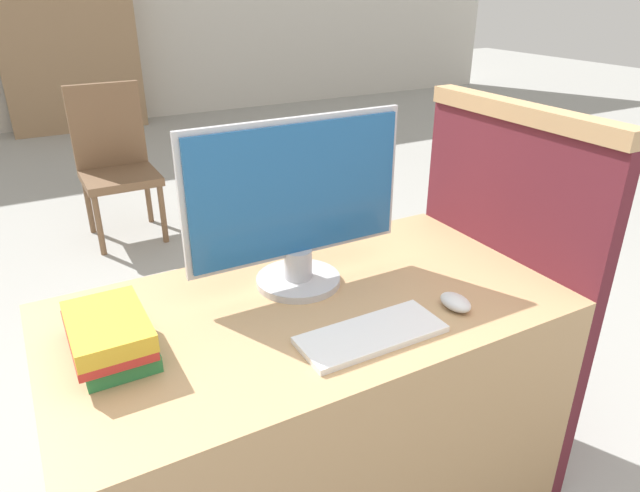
# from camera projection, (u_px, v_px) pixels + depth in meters

# --- Properties ---
(desk) EXTENTS (1.33, 0.72, 0.74)m
(desk) POSITION_uv_depth(u_px,v_px,m) (310.00, 414.00, 1.65)
(desk) COLOR tan
(desk) RESTS_ON ground_plane
(carrel_divider) EXTENTS (0.07, 0.71, 1.20)m
(carrel_divider) POSITION_uv_depth(u_px,v_px,m) (498.00, 287.00, 1.85)
(carrel_divider) COLOR #5B1E28
(carrel_divider) RESTS_ON ground_plane
(monitor) EXTENTS (0.62, 0.23, 0.46)m
(monitor) POSITION_uv_depth(u_px,v_px,m) (297.00, 204.00, 1.50)
(monitor) COLOR #B7B7BC
(monitor) RESTS_ON desk
(keyboard) EXTENTS (0.36, 0.14, 0.02)m
(keyboard) POSITION_uv_depth(u_px,v_px,m) (371.00, 334.00, 1.35)
(keyboard) COLOR white
(keyboard) RESTS_ON desk
(mouse) EXTENTS (0.06, 0.10, 0.04)m
(mouse) POSITION_uv_depth(u_px,v_px,m) (456.00, 302.00, 1.47)
(mouse) COLOR silver
(mouse) RESTS_ON desk
(book_stack) EXTENTS (0.17, 0.28, 0.10)m
(book_stack) POSITION_uv_depth(u_px,v_px,m) (110.00, 335.00, 1.27)
(book_stack) COLOR #2D7F42
(book_stack) RESTS_ON desk
(far_chair) EXTENTS (0.44, 0.44, 0.94)m
(far_chair) POSITION_uv_depth(u_px,v_px,m) (115.00, 158.00, 3.55)
(far_chair) COLOR brown
(far_chair) RESTS_ON ground_plane
(bookshelf_far) EXTENTS (1.38, 0.32, 2.09)m
(bookshelf_far) POSITION_uv_depth(u_px,v_px,m) (65.00, 29.00, 5.90)
(bookshelf_far) COLOR #9E7A56
(bookshelf_far) RESTS_ON ground_plane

